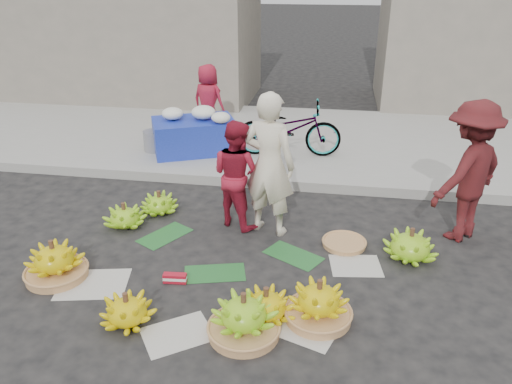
% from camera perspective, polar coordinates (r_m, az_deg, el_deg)
% --- Properties ---
extents(ground, '(80.00, 80.00, 0.00)m').
position_cam_1_polar(ground, '(5.60, -3.24, -8.25)').
color(ground, black).
rests_on(ground, ground).
extents(curb, '(40.00, 0.25, 0.15)m').
position_cam_1_polar(curb, '(7.48, 0.36, 1.28)').
color(curb, gray).
rests_on(curb, ground).
extents(sidewalk, '(40.00, 4.00, 0.12)m').
position_cam_1_polar(sidewalk, '(9.43, 2.38, 6.18)').
color(sidewalk, gray).
rests_on(sidewalk, ground).
extents(building_left, '(6.00, 3.00, 4.00)m').
position_cam_1_polar(building_left, '(12.87, -14.69, 19.23)').
color(building_left, gray).
rests_on(building_left, sidewalk).
extents(newspaper_scatter, '(3.20, 1.80, 0.00)m').
position_cam_1_polar(newspaper_scatter, '(4.96, -5.27, -13.14)').
color(newspaper_scatter, beige).
rests_on(newspaper_scatter, ground).
extents(banana_leaves, '(2.00, 1.00, 0.00)m').
position_cam_1_polar(banana_leaves, '(5.78, -3.79, -7.06)').
color(banana_leaves, '#1C5526').
rests_on(banana_leaves, ground).
extents(banana_bunch_0, '(0.64, 0.64, 0.44)m').
position_cam_1_polar(banana_bunch_0, '(5.69, -22.02, -7.40)').
color(banana_bunch_0, '#AB7547').
rests_on(banana_bunch_0, ground).
extents(banana_bunch_1, '(0.58, 0.58, 0.32)m').
position_cam_1_polar(banana_bunch_1, '(4.85, -14.53, -12.92)').
color(banana_bunch_1, yellow).
rests_on(banana_bunch_1, ground).
extents(banana_bunch_2, '(0.73, 0.73, 0.44)m').
position_cam_1_polar(banana_bunch_2, '(4.55, -1.41, -14.11)').
color(banana_bunch_2, '#AB7547').
rests_on(banana_bunch_2, ground).
extents(banana_bunch_3, '(0.68, 0.68, 0.33)m').
position_cam_1_polar(banana_bunch_3, '(4.76, 1.14, -12.78)').
color(banana_bunch_3, yellow).
rests_on(banana_bunch_3, ground).
extents(banana_bunch_4, '(0.65, 0.65, 0.43)m').
position_cam_1_polar(banana_bunch_4, '(4.75, 7.18, -12.46)').
color(banana_bunch_4, '#AB7547').
rests_on(banana_bunch_4, ground).
extents(banana_bunch_5, '(0.71, 0.71, 0.38)m').
position_cam_1_polar(banana_bunch_5, '(5.88, 17.23, -5.82)').
color(banana_bunch_5, '#6FB91A').
rests_on(banana_bunch_5, ground).
extents(banana_bunch_6, '(0.53, 0.53, 0.33)m').
position_cam_1_polar(banana_bunch_6, '(6.50, -14.79, -2.71)').
color(banana_bunch_6, '#6FB91A').
rests_on(banana_bunch_6, ground).
extents(banana_bunch_7, '(0.64, 0.64, 0.31)m').
position_cam_1_polar(banana_bunch_7, '(6.77, -10.98, -1.27)').
color(banana_bunch_7, '#6FB91A').
rests_on(banana_bunch_7, ground).
extents(basket_spare, '(0.63, 0.63, 0.06)m').
position_cam_1_polar(basket_spare, '(6.01, 10.04, -5.81)').
color(basket_spare, '#AB7547').
rests_on(basket_spare, ground).
extents(incense_stack, '(0.25, 0.10, 0.10)m').
position_cam_1_polar(incense_stack, '(5.34, -9.25, -9.67)').
color(incense_stack, '#AF1224').
rests_on(incense_stack, ground).
extents(vendor_cream, '(0.74, 0.59, 1.76)m').
position_cam_1_polar(vendor_cream, '(5.89, 1.53, 3.13)').
color(vendor_cream, '#F1E7CB').
rests_on(vendor_cream, ground).
extents(vendor_red, '(0.83, 0.78, 1.36)m').
position_cam_1_polar(vendor_red, '(6.14, -2.27, 2.06)').
color(vendor_red, '#B11B30').
rests_on(vendor_red, ground).
extents(man_striped, '(1.22, 1.21, 1.69)m').
position_cam_1_polar(man_striped, '(6.27, 23.10, 2.12)').
color(man_striped, maroon).
rests_on(man_striped, ground).
extents(flower_table, '(1.56, 1.30, 0.78)m').
position_cam_1_polar(flower_table, '(8.52, -7.05, 6.67)').
color(flower_table, '#192BA4').
rests_on(flower_table, sidewalk).
extents(grey_bucket, '(0.31, 0.31, 0.35)m').
position_cam_1_polar(grey_bucket, '(8.70, -11.70, 5.74)').
color(grey_bucket, slate).
rests_on(grey_bucket, sidewalk).
extents(flower_vendor, '(0.75, 0.61, 1.31)m').
position_cam_1_polar(flower_vendor, '(9.25, -5.46, 10.35)').
color(flower_vendor, '#B11B30').
rests_on(flower_vendor, sidewalk).
extents(bicycle, '(0.75, 1.76, 0.90)m').
position_cam_1_polar(bicycle, '(8.27, 3.78, 7.22)').
color(bicycle, gray).
rests_on(bicycle, sidewalk).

